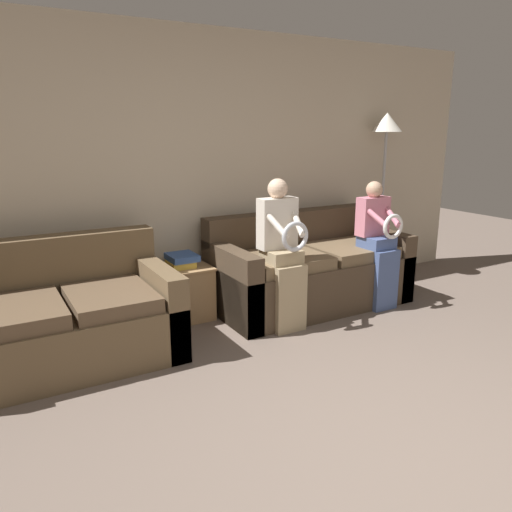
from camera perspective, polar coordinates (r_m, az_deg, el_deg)
ground_plane at (r=2.75m, az=21.79°, el=-24.31°), size 14.00×14.00×0.00m
wall_back at (r=4.70m, az=-7.42°, el=9.42°), size 6.76×0.06×2.55m
couch_main at (r=4.86m, az=5.99°, el=-1.77°), size 1.88×0.90×0.87m
couch_side at (r=3.95m, az=-21.05°, el=-6.81°), size 1.57×0.95×0.88m
child_left_seated at (r=4.18m, az=3.08°, el=0.83°), size 0.34×0.38×1.27m
child_right_seated at (r=4.83m, az=13.83°, el=1.82°), size 0.32×0.37×1.20m
side_shelf at (r=4.56m, az=-8.39°, el=-3.98°), size 0.48×0.48×0.48m
book_stack at (r=4.47m, az=-8.51°, el=-0.45°), size 0.25×0.28×0.11m
floor_lamp at (r=5.71m, az=14.63°, el=12.81°), size 0.33×0.33×1.83m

